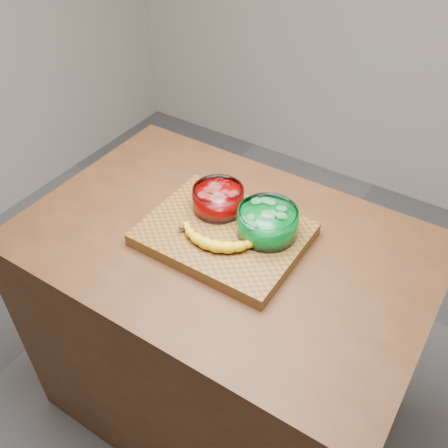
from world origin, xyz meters
The scene contains 6 objects.
ground centered at (0.00, 0.00, 0.00)m, with size 3.50×3.50×0.00m, color #56565B.
counter centered at (0.00, 0.00, 0.45)m, with size 1.20×0.80×0.90m, color #492A16.
cutting_board centered at (0.00, 0.00, 0.92)m, with size 0.45×0.35×0.04m, color brown.
bowl_red centered at (-0.07, 0.07, 0.97)m, with size 0.15×0.15×0.07m.
bowl_green centered at (0.11, 0.05, 0.98)m, with size 0.17×0.17×0.08m.
banana centered at (0.01, -0.05, 0.96)m, with size 0.26×0.15×0.04m, color gold, non-canonical shape.
Camera 1 is at (0.58, -0.90, 1.90)m, focal length 40.00 mm.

